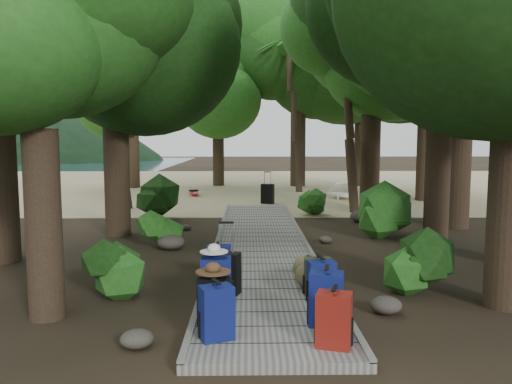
{
  "coord_description": "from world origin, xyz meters",
  "views": [
    {
      "loc": [
        -0.29,
        -9.74,
        2.34
      ],
      "look_at": [
        -0.08,
        2.96,
        1.0
      ],
      "focal_mm": 35.0,
      "sensor_mm": 36.0,
      "label": 1
    }
  ],
  "objects_px": {
    "backpack_left_d": "(218,259)",
    "backpack_right_d": "(318,274)",
    "backpack_left_c": "(216,279)",
    "backpack_right_a": "(334,317)",
    "backpack_left_a": "(216,310)",
    "backpack_right_b": "(326,296)",
    "kayak": "(194,192)",
    "suitcase_on_boardwalk": "(227,273)",
    "lone_suitcase_on_sand": "(268,194)",
    "duffel_right_khaki": "(311,271)",
    "sun_lounger": "(342,191)",
    "backpack_right_c": "(321,279)",
    "backpack_left_b": "(214,298)"
  },
  "relations": [
    {
      "from": "backpack_left_d",
      "to": "backpack_right_d",
      "type": "relative_size",
      "value": 0.97
    },
    {
      "from": "backpack_left_c",
      "to": "backpack_right_a",
      "type": "relative_size",
      "value": 1.12
    },
    {
      "from": "backpack_left_a",
      "to": "backpack_right_b",
      "type": "distance_m",
      "value": 1.34
    },
    {
      "from": "backpack_right_d",
      "to": "kayak",
      "type": "height_order",
      "value": "backpack_right_d"
    },
    {
      "from": "backpack_right_b",
      "to": "suitcase_on_boardwalk",
      "type": "relative_size",
      "value": 1.21
    },
    {
      "from": "backpack_left_a",
      "to": "kayak",
      "type": "distance_m",
      "value": 15.5
    },
    {
      "from": "backpack_right_a",
      "to": "suitcase_on_boardwalk",
      "type": "bearing_deg",
      "value": 140.12
    },
    {
      "from": "lone_suitcase_on_sand",
      "to": "backpack_right_a",
      "type": "bearing_deg",
      "value": -70.22
    },
    {
      "from": "backpack_right_d",
      "to": "duffel_right_khaki",
      "type": "distance_m",
      "value": 0.59
    },
    {
      "from": "sun_lounger",
      "to": "kayak",
      "type": "bearing_deg",
      "value": 147.67
    },
    {
      "from": "backpack_right_b",
      "to": "backpack_right_c",
      "type": "bearing_deg",
      "value": 97.42
    },
    {
      "from": "backpack_right_b",
      "to": "kayak",
      "type": "height_order",
      "value": "backpack_right_b"
    },
    {
      "from": "backpack_right_a",
      "to": "backpack_right_d",
      "type": "relative_size",
      "value": 1.13
    },
    {
      "from": "backpack_right_d",
      "to": "duffel_right_khaki",
      "type": "relative_size",
      "value": 1.04
    },
    {
      "from": "backpack_left_a",
      "to": "backpack_left_b",
      "type": "height_order",
      "value": "backpack_left_a"
    },
    {
      "from": "suitcase_on_boardwalk",
      "to": "backpack_left_d",
      "type": "bearing_deg",
      "value": 119.48
    },
    {
      "from": "backpack_right_b",
      "to": "kayak",
      "type": "bearing_deg",
      "value": 114.06
    },
    {
      "from": "duffel_right_khaki",
      "to": "lone_suitcase_on_sand",
      "type": "relative_size",
      "value": 0.79
    },
    {
      "from": "sun_lounger",
      "to": "backpack_right_b",
      "type": "bearing_deg",
      "value": -120.98
    },
    {
      "from": "backpack_left_b",
      "to": "lone_suitcase_on_sand",
      "type": "height_order",
      "value": "backpack_left_b"
    },
    {
      "from": "backpack_left_a",
      "to": "suitcase_on_boardwalk",
      "type": "bearing_deg",
      "value": 66.33
    },
    {
      "from": "backpack_right_b",
      "to": "lone_suitcase_on_sand",
      "type": "height_order",
      "value": "backpack_right_b"
    },
    {
      "from": "backpack_right_b",
      "to": "lone_suitcase_on_sand",
      "type": "xyz_separation_m",
      "value": [
        -0.21,
        12.26,
        -0.11
      ]
    },
    {
      "from": "backpack_right_a",
      "to": "backpack_right_b",
      "type": "bearing_deg",
      "value": 105.65
    },
    {
      "from": "backpack_left_d",
      "to": "backpack_right_c",
      "type": "bearing_deg",
      "value": -33.02
    },
    {
      "from": "backpack_left_a",
      "to": "backpack_left_b",
      "type": "xyz_separation_m",
      "value": [
        -0.06,
        0.46,
        -0.02
      ]
    },
    {
      "from": "backpack_right_b",
      "to": "kayak",
      "type": "distance_m",
      "value": 15.33
    },
    {
      "from": "backpack_left_d",
      "to": "sun_lounger",
      "type": "bearing_deg",
      "value": 78.75
    },
    {
      "from": "backpack_left_c",
      "to": "backpack_right_b",
      "type": "bearing_deg",
      "value": -29.32
    },
    {
      "from": "backpack_left_c",
      "to": "backpack_right_b",
      "type": "xyz_separation_m",
      "value": [
        1.36,
        -0.72,
        -0.01
      ]
    },
    {
      "from": "backpack_left_a",
      "to": "kayak",
      "type": "relative_size",
      "value": 0.22
    },
    {
      "from": "backpack_left_c",
      "to": "duffel_right_khaki",
      "type": "distance_m",
      "value": 1.78
    },
    {
      "from": "backpack_left_b",
      "to": "kayak",
      "type": "bearing_deg",
      "value": 113.42
    },
    {
      "from": "backpack_right_c",
      "to": "sun_lounger",
      "type": "distance_m",
      "value": 13.03
    },
    {
      "from": "backpack_left_b",
      "to": "kayak",
      "type": "xyz_separation_m",
      "value": [
        -1.85,
        14.92,
        -0.27
      ]
    },
    {
      "from": "backpack_left_d",
      "to": "backpack_right_b",
      "type": "xyz_separation_m",
      "value": [
        1.42,
        -2.22,
        0.08
      ]
    },
    {
      "from": "backpack_right_c",
      "to": "duffel_right_khaki",
      "type": "relative_size",
      "value": 1.12
    },
    {
      "from": "backpack_right_c",
      "to": "suitcase_on_boardwalk",
      "type": "xyz_separation_m",
      "value": [
        -1.32,
        0.39,
        -0.02
      ]
    },
    {
      "from": "backpack_right_b",
      "to": "backpack_right_d",
      "type": "bearing_deg",
      "value": 98.7
    },
    {
      "from": "backpack_right_c",
      "to": "kayak",
      "type": "bearing_deg",
      "value": 96.01
    },
    {
      "from": "backpack_left_b",
      "to": "backpack_left_c",
      "type": "bearing_deg",
      "value": 107.42
    },
    {
      "from": "backpack_right_a",
      "to": "backpack_right_c",
      "type": "bearing_deg",
      "value": 103.77
    },
    {
      "from": "backpack_right_b",
      "to": "backpack_right_c",
      "type": "distance_m",
      "value": 0.89
    },
    {
      "from": "backpack_right_a",
      "to": "backpack_right_c",
      "type": "height_order",
      "value": "backpack_right_a"
    },
    {
      "from": "backpack_right_c",
      "to": "sun_lounger",
      "type": "height_order",
      "value": "backpack_right_c"
    },
    {
      "from": "backpack_left_a",
      "to": "backpack_right_a",
      "type": "relative_size",
      "value": 1.02
    },
    {
      "from": "backpack_left_a",
      "to": "backpack_left_b",
      "type": "relative_size",
      "value": 1.05
    },
    {
      "from": "backpack_left_a",
      "to": "backpack_right_b",
      "type": "bearing_deg",
      "value": -5.61
    },
    {
      "from": "duffel_right_khaki",
      "to": "kayak",
      "type": "xyz_separation_m",
      "value": [
        -3.25,
        13.21,
        -0.13
      ]
    },
    {
      "from": "backpack_left_d",
      "to": "duffel_right_khaki",
      "type": "xyz_separation_m",
      "value": [
        1.47,
        -0.43,
        -0.1
      ]
    }
  ]
}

